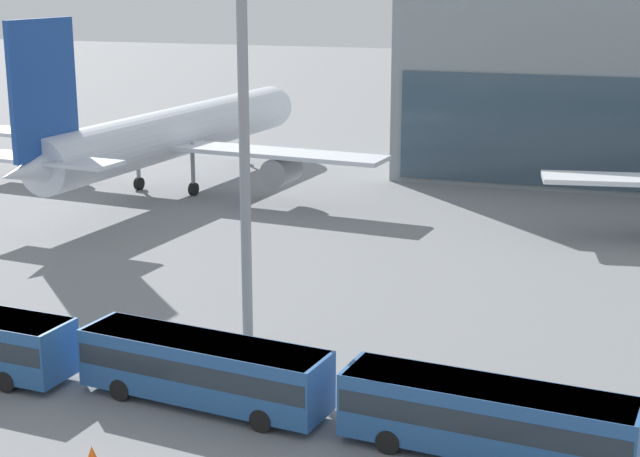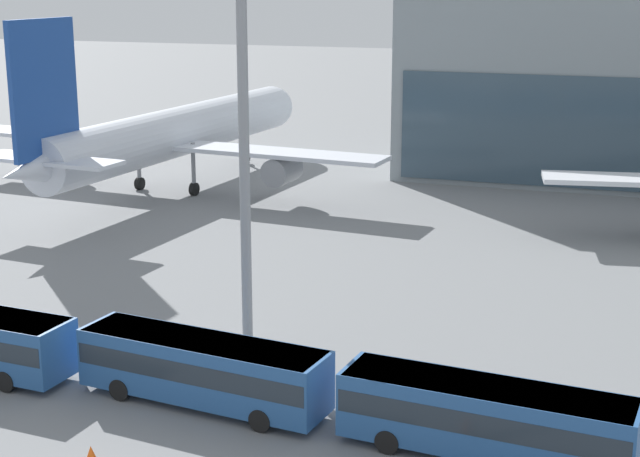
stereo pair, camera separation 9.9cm
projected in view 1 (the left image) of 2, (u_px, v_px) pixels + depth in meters
airliner_at_gate_near at (166, 135)px, 84.05m from camera, size 40.19×42.49×15.40m
shuttle_bus_1 at (203, 366)px, 42.72m from camera, size 11.77×4.17×3.00m
shuttle_bus_2 at (486, 415)px, 38.01m from camera, size 11.72×3.84×3.00m
floodlight_mast at (242, 21)px, 46.63m from camera, size 2.48×2.48×24.22m
traffic_cone_0 at (92, 454)px, 37.98m from camera, size 0.63×0.63×0.67m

